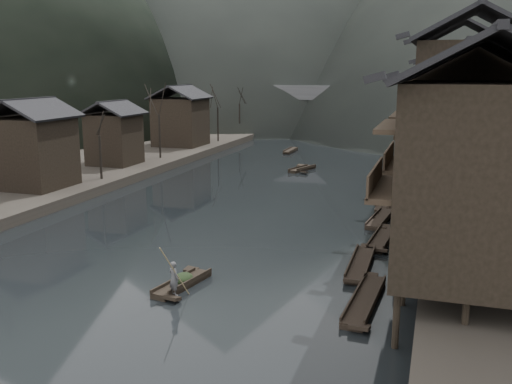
% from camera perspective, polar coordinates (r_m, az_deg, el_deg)
% --- Properties ---
extents(water, '(300.00, 300.00, 0.00)m').
position_cam_1_polar(water, '(38.97, -6.42, -5.52)').
color(water, black).
rests_on(water, ground).
extents(left_bank, '(40.00, 200.00, 1.20)m').
position_cam_1_polar(left_bank, '(90.08, -16.43, 4.50)').
color(left_bank, '#2D2823').
rests_on(left_bank, ground).
extents(stilt_houses, '(9.00, 67.60, 16.94)m').
position_cam_1_polar(stilt_houses, '(53.46, 20.03, 8.46)').
color(stilt_houses, black).
rests_on(stilt_houses, ground).
extents(left_houses, '(8.10, 53.20, 8.73)m').
position_cam_1_polar(left_houses, '(65.08, -15.87, 6.28)').
color(left_houses, black).
rests_on(left_houses, left_bank).
extents(bare_trees, '(3.90, 75.35, 7.80)m').
position_cam_1_polar(bare_trees, '(67.57, -11.00, 7.56)').
color(bare_trees, black).
rests_on(bare_trees, left_bank).
extents(moored_sampans, '(2.88, 62.75, 0.47)m').
position_cam_1_polar(moored_sampans, '(57.07, 13.89, 0.07)').
color(moored_sampans, black).
rests_on(moored_sampans, water).
extents(midriver_boats, '(7.05, 20.16, 0.44)m').
position_cam_1_polar(midriver_boats, '(76.34, 3.98, 3.38)').
color(midriver_boats, black).
rests_on(midriver_boats, water).
extents(stone_bridge, '(40.00, 6.00, 9.00)m').
position_cam_1_polar(stone_bridge, '(107.13, 9.62, 8.38)').
color(stone_bridge, '#4C4C4F').
rests_on(stone_bridge, ground).
extents(hero_sampan, '(1.80, 4.87, 0.43)m').
position_cam_1_polar(hero_sampan, '(32.17, -7.38, -9.04)').
color(hero_sampan, black).
rests_on(hero_sampan, water).
extents(cargo_heap, '(1.06, 1.38, 0.63)m').
position_cam_1_polar(cargo_heap, '(32.17, -7.31, -7.99)').
color(cargo_heap, black).
rests_on(cargo_heap, hero_sampan).
extents(boatman, '(0.80, 0.70, 1.85)m').
position_cam_1_polar(boatman, '(30.24, -8.23, -8.13)').
color(boatman, '#4E4E51').
rests_on(boatman, hero_sampan).
extents(bamboo_pole, '(0.82, 2.29, 3.66)m').
position_cam_1_polar(bamboo_pole, '(29.32, -8.04, -3.12)').
color(bamboo_pole, '#8C7A51').
rests_on(bamboo_pole, boatman).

